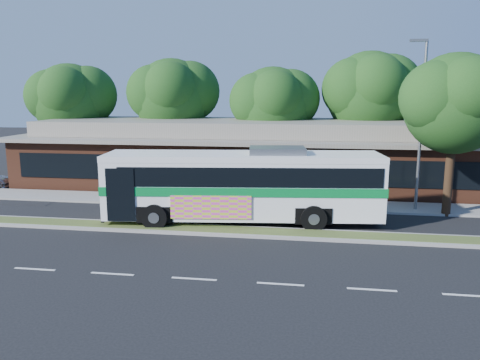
{
  "coord_description": "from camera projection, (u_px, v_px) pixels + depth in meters",
  "views": [
    {
      "loc": [
        3.9,
        -19.9,
        6.37
      ],
      "look_at": [
        0.37,
        3.16,
        2.0
      ],
      "focal_mm": 35.0,
      "sensor_mm": 36.0,
      "label": 1
    }
  ],
  "objects": [
    {
      "name": "median_strip",
      "position": [
        224.0,
        231.0,
        21.66
      ],
      "size": [
        26.0,
        1.1,
        0.15
      ],
      "primitive_type": "cube",
      "color": "#3B4B20",
      "rests_on": "ground"
    },
    {
      "name": "parking_lot",
      "position": [
        1.0,
        183.0,
        33.48
      ],
      "size": [
        14.0,
        12.0,
        0.01
      ],
      "primitive_type": "cube",
      "color": "black",
      "rests_on": "ground"
    },
    {
      "name": "lamp_post",
      "position": [
        421.0,
        121.0,
        24.59
      ],
      "size": [
        0.93,
        0.18,
        9.07
      ],
      "color": "slate",
      "rests_on": "ground"
    },
    {
      "name": "tree_bg_b",
      "position": [
        178.0,
        95.0,
        36.62
      ],
      "size": [
        6.69,
        6.0,
        9.0
      ],
      "color": "black",
      "rests_on": "ground"
    },
    {
      "name": "plaza_building",
      "position": [
        256.0,
        153.0,
        33.32
      ],
      "size": [
        33.2,
        11.2,
        4.45
      ],
      "color": "brown",
      "rests_on": "ground"
    },
    {
      "name": "ground",
      "position": [
        221.0,
        236.0,
        21.09
      ],
      "size": [
        120.0,
        120.0,
        0.0
      ],
      "primitive_type": "plane",
      "color": "black",
      "rests_on": "ground"
    },
    {
      "name": "tree_bg_d",
      "position": [
        375.0,
        92.0,
        34.34
      ],
      "size": [
        6.91,
        6.2,
        9.37
      ],
      "color": "black",
      "rests_on": "ground"
    },
    {
      "name": "tree_bg_a",
      "position": [
        76.0,
        99.0,
        36.89
      ],
      "size": [
        6.47,
        5.8,
        8.63
      ],
      "color": "black",
      "rests_on": "ground"
    },
    {
      "name": "transit_bus",
      "position": [
        244.0,
        181.0,
        22.94
      ],
      "size": [
        13.66,
        4.45,
        3.77
      ],
      "rotation": [
        0.0,
        0.0,
        0.12
      ],
      "color": "white",
      "rests_on": "ground"
    },
    {
      "name": "tree_bg_c",
      "position": [
        278.0,
        103.0,
        34.55
      ],
      "size": [
        6.24,
        5.6,
        8.26
      ],
      "color": "black",
      "rests_on": "ground"
    },
    {
      "name": "sidewalk",
      "position": [
        242.0,
        202.0,
        27.3
      ],
      "size": [
        44.0,
        2.6,
        0.12
      ],
      "primitive_type": "cube",
      "color": "gray",
      "rests_on": "ground"
    },
    {
      "name": "sidewalk_tree",
      "position": [
        462.0,
        101.0,
        23.57
      ],
      "size": [
        5.66,
        5.08,
        8.36
      ],
      "color": "black",
      "rests_on": "ground"
    },
    {
      "name": "tree_bg_e",
      "position": [
        465.0,
        102.0,
        32.6
      ],
      "size": [
        6.47,
        5.8,
        8.5
      ],
      "color": "black",
      "rests_on": "ground"
    }
  ]
}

